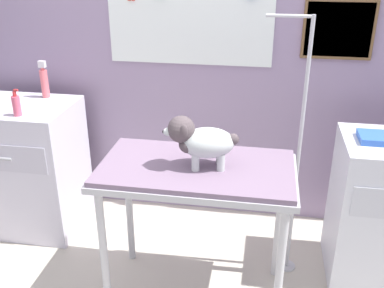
{
  "coord_description": "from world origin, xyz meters",
  "views": [
    {
      "loc": [
        0.47,
        -1.75,
        1.92
      ],
      "look_at": [
        0.12,
        0.28,
        0.99
      ],
      "focal_mm": 41.49,
      "sensor_mm": 36.0,
      "label": 1
    }
  ],
  "objects_px": {
    "dog": "(200,140)",
    "detangler_spray": "(16,105)",
    "grooming_table": "(196,180)",
    "counter_left": "(23,166)",
    "grooming_arm": "(296,165)"
  },
  "relations": [
    {
      "from": "dog",
      "to": "detangler_spray",
      "type": "height_order",
      "value": "dog"
    },
    {
      "from": "grooming_table",
      "to": "detangler_spray",
      "type": "bearing_deg",
      "value": 164.34
    },
    {
      "from": "counter_left",
      "to": "grooming_table",
      "type": "bearing_deg",
      "value": -21.06
    },
    {
      "from": "dog",
      "to": "counter_left",
      "type": "distance_m",
      "value": 1.56
    },
    {
      "from": "grooming_table",
      "to": "counter_left",
      "type": "height_order",
      "value": "counter_left"
    },
    {
      "from": "counter_left",
      "to": "detangler_spray",
      "type": "height_order",
      "value": "detangler_spray"
    },
    {
      "from": "grooming_arm",
      "to": "counter_left",
      "type": "distance_m",
      "value": 1.92
    },
    {
      "from": "counter_left",
      "to": "detangler_spray",
      "type": "bearing_deg",
      "value": -50.69
    },
    {
      "from": "grooming_table",
      "to": "dog",
      "type": "relative_size",
      "value": 2.72
    },
    {
      "from": "grooming_arm",
      "to": "detangler_spray",
      "type": "height_order",
      "value": "grooming_arm"
    },
    {
      "from": "grooming_table",
      "to": "grooming_arm",
      "type": "relative_size",
      "value": 0.66
    },
    {
      "from": "grooming_table",
      "to": "grooming_arm",
      "type": "height_order",
      "value": "grooming_arm"
    },
    {
      "from": "grooming_arm",
      "to": "counter_left",
      "type": "xyz_separation_m",
      "value": [
        -1.89,
        0.21,
        -0.28
      ]
    },
    {
      "from": "grooming_table",
      "to": "counter_left",
      "type": "distance_m",
      "value": 1.48
    },
    {
      "from": "grooming_arm",
      "to": "counter_left",
      "type": "bearing_deg",
      "value": 173.72
    }
  ]
}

